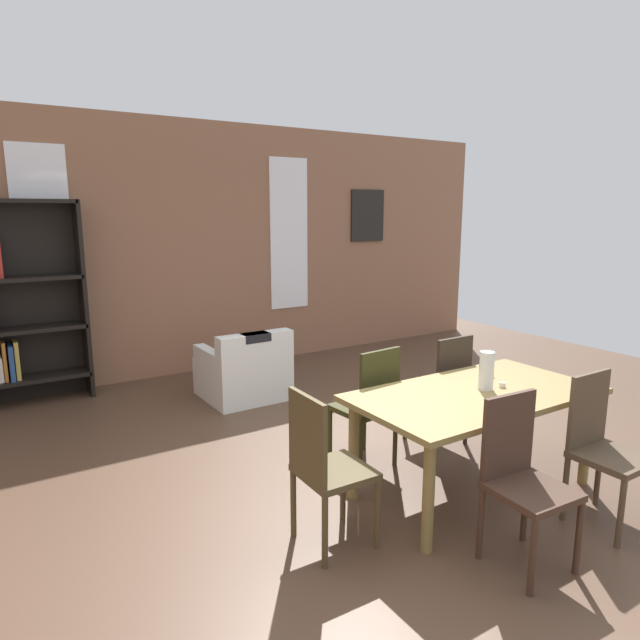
% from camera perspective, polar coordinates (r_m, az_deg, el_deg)
% --- Properties ---
extents(ground_plane, '(10.78, 10.78, 0.00)m').
position_cam_1_polar(ground_plane, '(3.94, 5.57, -18.50)').
color(ground_plane, brown).
extents(back_wall_brick, '(9.29, 0.12, 2.99)m').
position_cam_1_polar(back_wall_brick, '(6.83, -14.25, 7.03)').
color(back_wall_brick, '#906248').
rests_on(back_wall_brick, ground).
extents(window_pane_0, '(0.55, 0.02, 1.94)m').
position_cam_1_polar(window_pane_0, '(6.45, -26.54, 7.31)').
color(window_pane_0, white).
extents(window_pane_1, '(0.55, 0.02, 1.94)m').
position_cam_1_polar(window_pane_1, '(7.35, -3.21, 8.79)').
color(window_pane_1, white).
extents(dining_table, '(1.73, 0.93, 0.73)m').
position_cam_1_polar(dining_table, '(4.00, 15.68, -8.23)').
color(dining_table, olive).
rests_on(dining_table, ground).
extents(vase_on_table, '(0.10, 0.10, 0.27)m').
position_cam_1_polar(vase_on_table, '(4.00, 16.74, -5.01)').
color(vase_on_table, silver).
rests_on(vase_on_table, dining_table).
extents(tealight_candle_0, '(0.04, 0.04, 0.03)m').
position_cam_1_polar(tealight_candle_0, '(4.12, 18.25, -6.34)').
color(tealight_candle_0, silver).
rests_on(tealight_candle_0, dining_table).
extents(tealight_candle_1, '(0.04, 0.04, 0.03)m').
position_cam_1_polar(tealight_candle_1, '(4.33, 17.18, -5.44)').
color(tealight_candle_1, silver).
rests_on(tealight_candle_1, dining_table).
extents(dining_chair_near_left, '(0.42, 0.42, 0.95)m').
position_cam_1_polar(dining_chair_near_left, '(3.37, 20.02, -14.76)').
color(dining_chair_near_left, '#3F2A20').
rests_on(dining_chair_near_left, ground).
extents(dining_chair_head_left, '(0.41, 0.41, 0.95)m').
position_cam_1_polar(dining_chair_head_left, '(3.30, 0.43, -14.66)').
color(dining_chair_head_left, '#4B3F24').
rests_on(dining_chair_head_left, ground).
extents(dining_chair_near_right, '(0.40, 0.40, 0.95)m').
position_cam_1_polar(dining_chair_near_right, '(3.97, 27.02, -11.30)').
color(dining_chair_near_right, '#4C3B2B').
rests_on(dining_chair_near_right, ground).
extents(dining_chair_far_left, '(0.43, 0.43, 0.95)m').
position_cam_1_polar(dining_chair_far_left, '(4.27, 5.10, -8.50)').
color(dining_chair_far_left, '#2E2F14').
rests_on(dining_chair_far_left, ground).
extents(dining_chair_far_right, '(0.41, 0.41, 0.95)m').
position_cam_1_polar(dining_chair_far_right, '(4.76, 12.56, -6.65)').
color(dining_chair_far_right, '#2E241B').
rests_on(dining_chair_far_right, ground).
extents(bookshelf_tall, '(1.06, 0.33, 2.06)m').
position_cam_1_polar(bookshelf_tall, '(6.30, -28.54, 1.42)').
color(bookshelf_tall, black).
rests_on(bookshelf_tall, ground).
extents(armchair_white, '(0.81, 0.81, 0.75)m').
position_cam_1_polar(armchair_white, '(5.91, -7.79, -5.35)').
color(armchair_white, silver).
rests_on(armchair_white, ground).
extents(framed_picture, '(0.56, 0.03, 0.72)m').
position_cam_1_polar(framed_picture, '(8.04, 4.90, 10.64)').
color(framed_picture, black).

